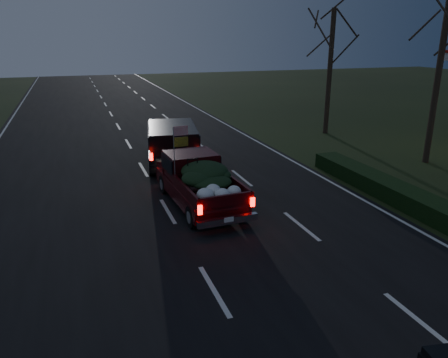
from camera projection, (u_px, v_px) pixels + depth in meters
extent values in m
plane|color=black|center=(214.00, 291.00, 9.94)|extent=(120.00, 120.00, 0.00)
cube|color=black|center=(214.00, 291.00, 9.94)|extent=(14.00, 120.00, 0.02)
cube|color=black|center=(403.00, 196.00, 14.97)|extent=(1.00, 10.00, 0.60)
cylinder|color=black|center=(439.00, 67.00, 18.78)|extent=(0.28, 0.28, 8.50)
cylinder|color=black|center=(330.00, 73.00, 24.99)|extent=(0.28, 0.28, 7.00)
cube|color=#36070B|center=(199.00, 189.00, 14.88)|extent=(2.06, 4.65, 0.50)
cube|color=#36070B|center=(191.00, 164.00, 15.39)|extent=(1.76, 1.55, 0.82)
cube|color=black|center=(191.00, 161.00, 15.36)|extent=(1.85, 1.46, 0.50)
cube|color=#36070B|center=(211.00, 193.00, 13.75)|extent=(1.82, 2.64, 0.05)
ellipsoid|color=black|center=(207.00, 176.00, 14.04)|extent=(1.55, 1.72, 0.55)
cylinder|color=gray|center=(174.00, 154.00, 14.17)|extent=(0.03, 0.03, 1.83)
cube|color=red|center=(181.00, 131.00, 14.02)|extent=(0.47, 0.04, 0.31)
cube|color=gold|center=(181.00, 142.00, 14.13)|extent=(0.47, 0.04, 0.31)
cube|color=black|center=(173.00, 150.00, 19.60)|extent=(2.92, 5.34, 0.63)
cube|color=black|center=(172.00, 136.00, 19.13)|extent=(2.57, 3.97, 0.84)
cube|color=black|center=(172.00, 134.00, 19.11)|extent=(2.66, 3.88, 0.51)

